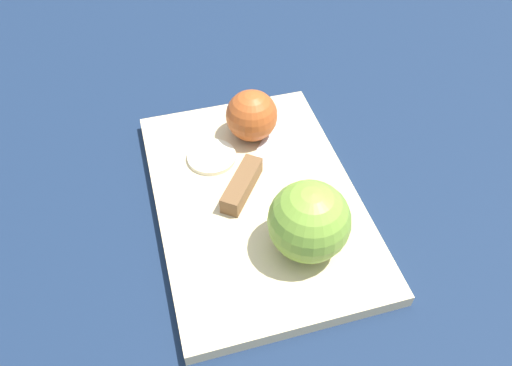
{
  "coord_description": "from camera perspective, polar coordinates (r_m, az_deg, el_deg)",
  "views": [
    {
      "loc": [
        -0.36,
        0.1,
        0.45
      ],
      "look_at": [
        0.0,
        0.0,
        0.04
      ],
      "focal_mm": 35.0,
      "sensor_mm": 36.0,
      "label": 1
    }
  ],
  "objects": [
    {
      "name": "apple_half_left",
      "position": [
        0.5,
        6.12,
        -4.4
      ],
      "size": [
        0.08,
        0.08,
        0.08
      ],
      "rotation": [
        0.0,
        0.0,
        4.12
      ],
      "color": "olive",
      "rests_on": "cutting_board"
    },
    {
      "name": "ground_plane",
      "position": [
        0.59,
        0.0,
        -2.39
      ],
      "size": [
        4.0,
        4.0,
        0.0
      ],
      "primitive_type": "plane",
      "color": "#14233D"
    },
    {
      "name": "apple_slice",
      "position": [
        0.62,
        -5.09,
        3.0
      ],
      "size": [
        0.06,
        0.06,
        0.01
      ],
      "color": "beige",
      "rests_on": "cutting_board"
    },
    {
      "name": "knife",
      "position": [
        0.58,
        -1.18,
        0.51
      ],
      "size": [
        0.16,
        0.13,
        0.02
      ],
      "rotation": [
        0.0,
        0.0,
        -0.64
      ],
      "color": "silver",
      "rests_on": "cutting_board"
    },
    {
      "name": "cutting_board",
      "position": [
        0.58,
        0.0,
        -1.87
      ],
      "size": [
        0.34,
        0.23,
        0.02
      ],
      "color": "#D1B789",
      "rests_on": "ground_plane"
    },
    {
      "name": "apple_half_right",
      "position": [
        0.63,
        -0.51,
        7.72
      ],
      "size": [
        0.07,
        0.07,
        0.07
      ],
      "rotation": [
        0.0,
        0.0,
        0.16
      ],
      "color": "#AD4C1E",
      "rests_on": "cutting_board"
    }
  ]
}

